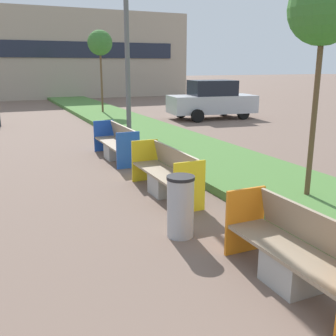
{
  "coord_description": "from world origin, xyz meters",
  "views": [
    {
      "loc": [
        -2.17,
        0.32,
        2.57
      ],
      "look_at": [
        0.9,
        7.17,
        0.6
      ],
      "focal_mm": 42.0,
      "sensor_mm": 36.0,
      "label": 1
    }
  ],
  "objects_px": {
    "litter_bin": "(180,206)",
    "parked_car_distant": "(212,100)",
    "bench_blue_frame": "(116,146)",
    "sapling_tree_far": "(100,43)",
    "bench_yellow_frame": "(166,177)",
    "sapling_tree_near": "(324,10)",
    "bench_orange_frame": "(295,257)"
  },
  "relations": [
    {
      "from": "litter_bin",
      "to": "parked_car_distant",
      "type": "distance_m",
      "value": 13.93
    },
    {
      "from": "bench_blue_frame",
      "to": "sapling_tree_far",
      "type": "bearing_deg",
      "value": 77.21
    },
    {
      "from": "bench_yellow_frame",
      "to": "sapling_tree_near",
      "type": "bearing_deg",
      "value": -35.59
    },
    {
      "from": "litter_bin",
      "to": "sapling_tree_far",
      "type": "relative_size",
      "value": 0.22
    },
    {
      "from": "bench_yellow_frame",
      "to": "litter_bin",
      "type": "xyz_separation_m",
      "value": [
        -0.63,
        -1.96,
        0.11
      ]
    },
    {
      "from": "bench_blue_frame",
      "to": "sapling_tree_near",
      "type": "xyz_separation_m",
      "value": [
        2.23,
        -5.07,
        3.1
      ]
    },
    {
      "from": "litter_bin",
      "to": "sapling_tree_near",
      "type": "bearing_deg",
      "value": 7.14
    },
    {
      "from": "litter_bin",
      "to": "sapling_tree_near",
      "type": "height_order",
      "value": "sapling_tree_near"
    },
    {
      "from": "bench_yellow_frame",
      "to": "bench_blue_frame",
      "type": "height_order",
      "value": "same"
    },
    {
      "from": "sapling_tree_near",
      "to": "parked_car_distant",
      "type": "height_order",
      "value": "sapling_tree_near"
    },
    {
      "from": "bench_blue_frame",
      "to": "litter_bin",
      "type": "height_order",
      "value": "litter_bin"
    },
    {
      "from": "bench_blue_frame",
      "to": "sapling_tree_far",
      "type": "height_order",
      "value": "sapling_tree_far"
    },
    {
      "from": "sapling_tree_near",
      "to": "litter_bin",
      "type": "bearing_deg",
      "value": -172.86
    },
    {
      "from": "bench_yellow_frame",
      "to": "parked_car_distant",
      "type": "xyz_separation_m",
      "value": [
        6.79,
        9.82,
        0.54
      ]
    },
    {
      "from": "sapling_tree_near",
      "to": "sapling_tree_far",
      "type": "relative_size",
      "value": 0.96
    },
    {
      "from": "bench_yellow_frame",
      "to": "litter_bin",
      "type": "distance_m",
      "value": 2.06
    },
    {
      "from": "bench_orange_frame",
      "to": "parked_car_distant",
      "type": "bearing_deg",
      "value": 63.46
    },
    {
      "from": "sapling_tree_near",
      "to": "sapling_tree_far",
      "type": "height_order",
      "value": "sapling_tree_far"
    },
    {
      "from": "bench_blue_frame",
      "to": "sapling_tree_near",
      "type": "height_order",
      "value": "sapling_tree_near"
    },
    {
      "from": "litter_bin",
      "to": "bench_blue_frame",
      "type": "bearing_deg",
      "value": 83.39
    },
    {
      "from": "parked_car_distant",
      "to": "sapling_tree_near",
      "type": "bearing_deg",
      "value": -104.46
    },
    {
      "from": "bench_yellow_frame",
      "to": "sapling_tree_far",
      "type": "height_order",
      "value": "sapling_tree_far"
    },
    {
      "from": "litter_bin",
      "to": "parked_car_distant",
      "type": "relative_size",
      "value": 0.22
    },
    {
      "from": "sapling_tree_far",
      "to": "bench_orange_frame",
      "type": "bearing_deg",
      "value": -97.46
    },
    {
      "from": "parked_car_distant",
      "to": "bench_blue_frame",
      "type": "bearing_deg",
      "value": -129.64
    },
    {
      "from": "sapling_tree_near",
      "to": "bench_blue_frame",
      "type": "bearing_deg",
      "value": 113.78
    },
    {
      "from": "bench_yellow_frame",
      "to": "litter_bin",
      "type": "relative_size",
      "value": 2.35
    },
    {
      "from": "bench_orange_frame",
      "to": "bench_blue_frame",
      "type": "bearing_deg",
      "value": 89.96
    },
    {
      "from": "sapling_tree_far",
      "to": "parked_car_distant",
      "type": "relative_size",
      "value": 0.98
    },
    {
      "from": "bench_yellow_frame",
      "to": "parked_car_distant",
      "type": "relative_size",
      "value": 0.52
    },
    {
      "from": "bench_yellow_frame",
      "to": "bench_blue_frame",
      "type": "xyz_separation_m",
      "value": [
        0.0,
        3.47,
        0.0
      ]
    },
    {
      "from": "bench_orange_frame",
      "to": "litter_bin",
      "type": "xyz_separation_m",
      "value": [
        -0.62,
        1.82,
        0.12
      ]
    }
  ]
}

